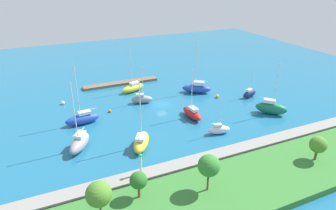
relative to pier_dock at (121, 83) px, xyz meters
name	(u,v)px	position (x,y,z in m)	size (l,w,h in m)	color
water	(161,104)	(-5.05, 18.15, -0.36)	(160.00, 160.00, 0.00)	#1E668C
pier_dock	(121,83)	(0.00, 0.00, 0.00)	(21.85, 2.67, 0.72)	brown
breakwater	(220,156)	(-5.05, 44.37, 0.38)	(71.97, 2.79, 1.48)	gray
shoreline_park	(249,184)	(-5.05, 52.44, 0.23)	(59.35, 12.86, 1.18)	#387A33
harbor_beacon	(141,162)	(9.67, 44.37, 3.27)	(0.56, 0.56, 3.73)	silver
park_tree_midwest	(99,194)	(17.35, 50.22, 4.39)	(3.43, 3.43, 5.29)	brown
park_tree_west	(209,166)	(1.89, 51.54, 5.05)	(3.25, 3.25, 5.88)	brown
park_tree_east	(318,145)	(-18.89, 52.45, 3.71)	(2.86, 2.86, 4.35)	brown
park_tree_mideast	(138,181)	(11.57, 48.87, 3.69)	(2.51, 2.51, 4.16)	brown
sailboat_gray_center_basin	(142,99)	(-0.92, 15.29, 0.74)	(5.66, 3.56, 9.51)	gray
sailboat_yellow_inner_mooring	(141,142)	(6.20, 34.78, 0.88)	(5.84, 7.59, 13.48)	yellow
sailboat_blue_west_end	(83,119)	(14.57, 20.52, 0.90)	(7.59, 2.92, 13.58)	#2347B2
sailboat_red_lone_north	(192,113)	(-8.51, 27.71, 0.79)	(2.57, 6.94, 11.27)	red
sailboat_green_off_beacon	(271,108)	(-26.14, 33.48, 1.16)	(6.51, 6.87, 12.23)	#19724C
sailboat_navy_near_pier	(250,94)	(-27.99, 23.40, 0.65)	(5.07, 2.79, 7.58)	#141E4C
sailboat_white_outer_mooring	(219,129)	(-9.95, 36.46, 0.63)	(4.91, 2.71, 8.00)	white
sailboat_gray_east_end	(80,143)	(16.86, 30.56, 0.99)	(5.89, 7.26, 13.44)	gray
sailboat_yellow_lone_south	(133,88)	(-1.40, 6.91, 0.78)	(7.52, 4.49, 12.06)	yellow
sailboat_blue_far_south	(197,88)	(-16.98, 14.80, 0.98)	(8.00, 6.56, 14.24)	#2347B2
mooring_buoy_orange	(110,111)	(7.80, 17.27, -0.02)	(0.68, 0.68, 0.68)	orange
mooring_buoy_yellow	(217,96)	(-20.11, 20.22, 0.09)	(0.89, 0.89, 0.89)	yellow
mooring_buoy_white	(63,103)	(17.31, 7.97, 0.08)	(0.88, 0.88, 0.88)	white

